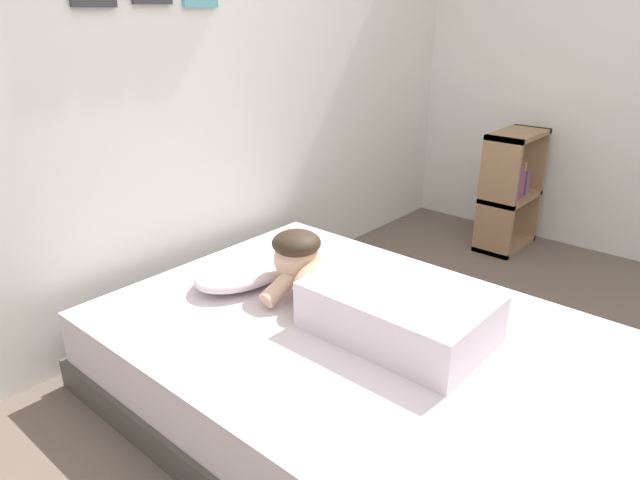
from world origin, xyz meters
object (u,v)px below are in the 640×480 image
(cell_phone, at_px, (411,316))
(bookshelf, at_px, (510,189))
(bed, at_px, (363,372))
(person_lying, at_px, (367,296))
(pillow, at_px, (247,268))
(coffee_cup, at_px, (299,269))

(cell_phone, xyz_separation_m, bookshelf, (1.72, 0.36, 0.03))
(bed, xyz_separation_m, cell_phone, (0.20, -0.07, 0.18))
(person_lying, xyz_separation_m, bookshelf, (1.85, 0.25, -0.07))
(bed, distance_m, pillow, 0.69)
(pillow, relative_size, cell_phone, 3.71)
(coffee_cup, xyz_separation_m, cell_phone, (0.02, -0.56, -0.03))
(bed, relative_size, person_lying, 2.20)
(person_lying, bearing_deg, cell_phone, -41.22)
(person_lying, xyz_separation_m, cell_phone, (0.13, -0.11, -0.10))
(bed, distance_m, person_lying, 0.29)
(coffee_cup, height_order, cell_phone, coffee_cup)
(bed, distance_m, bookshelf, 1.95)
(person_lying, relative_size, cell_phone, 6.57)
(cell_phone, relative_size, bookshelf, 0.19)
(cell_phone, bearing_deg, coffee_cup, 92.42)
(bookshelf, bearing_deg, coffee_cup, 173.50)
(bed, relative_size, pillow, 3.89)
(pillow, bearing_deg, coffee_cup, -42.89)
(cell_phone, bearing_deg, bookshelf, 11.97)
(pillow, relative_size, person_lying, 0.57)
(coffee_cup, relative_size, bookshelf, 0.17)
(bed, bearing_deg, coffee_cup, 70.23)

